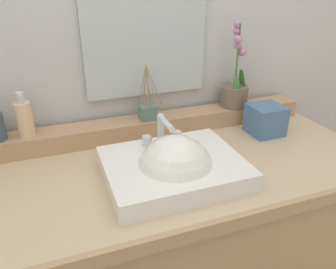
{
  "coord_description": "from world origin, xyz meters",
  "views": [
    {
      "loc": [
        -0.33,
        -0.93,
        1.43
      ],
      "look_at": [
        0.0,
        -0.02,
        0.96
      ],
      "focal_mm": 35.38,
      "sensor_mm": 36.0,
      "label": 1
    }
  ],
  "objects": [
    {
      "name": "mirror",
      "position": [
        0.04,
        0.32,
        1.23
      ],
      "size": [
        0.49,
        0.02,
        0.49
      ],
      "primitive_type": "cube",
      "color": "silver"
    },
    {
      "name": "wall_back",
      "position": [
        0.0,
        0.44,
        1.33
      ],
      "size": [
        3.07,
        0.2,
        2.66
      ],
      "primitive_type": "cube",
      "color": "silver",
      "rests_on": "ground"
    },
    {
      "name": "soap_dispenser",
      "position": [
        -0.44,
        0.25,
        0.97
      ],
      "size": [
        0.06,
        0.06,
        0.17
      ],
      "color": "beige",
      "rests_on": "back_ledge"
    },
    {
      "name": "sink_basin",
      "position": [
        0.0,
        -0.09,
        0.86
      ],
      "size": [
        0.44,
        0.35,
        0.27
      ],
      "color": "white",
      "rests_on": "vanity_cabinet"
    },
    {
      "name": "tissue_box",
      "position": [
        0.48,
        0.1,
        0.89
      ],
      "size": [
        0.13,
        0.13,
        0.12
      ],
      "primitive_type": "cube",
      "rotation": [
        0.0,
        0.0,
        0.02
      ],
      "color": "teal",
      "rests_on": "vanity_cabinet"
    },
    {
      "name": "back_ledge",
      "position": [
        0.0,
        0.26,
        0.87
      ],
      "size": [
        1.44,
        0.11,
        0.07
      ],
      "primitive_type": "cube",
      "color": "tan",
      "rests_on": "vanity_cabinet"
    },
    {
      "name": "vanity_cabinet",
      "position": [
        0.0,
        -0.0,
        0.42
      ],
      "size": [
        1.52,
        0.66,
        0.84
      ],
      "color": "tan",
      "rests_on": "ground"
    },
    {
      "name": "reed_diffuser",
      "position": [
        0.02,
        0.25,
        0.94
      ],
      "size": [
        0.1,
        0.07,
        0.22
      ],
      "color": "slate",
      "rests_on": "back_ledge"
    },
    {
      "name": "potted_plant",
      "position": [
        0.42,
        0.26,
        0.98
      ],
      "size": [
        0.13,
        0.12,
        0.36
      ],
      "color": "#6C5C4B",
      "rests_on": "back_ledge"
    }
  ]
}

